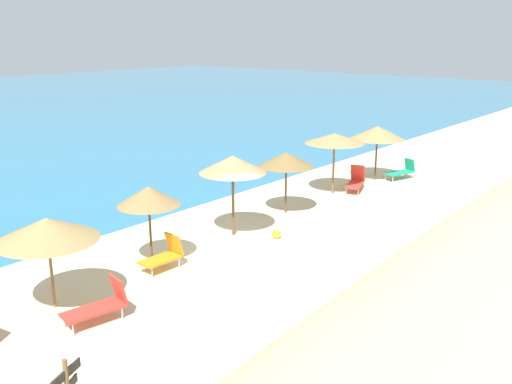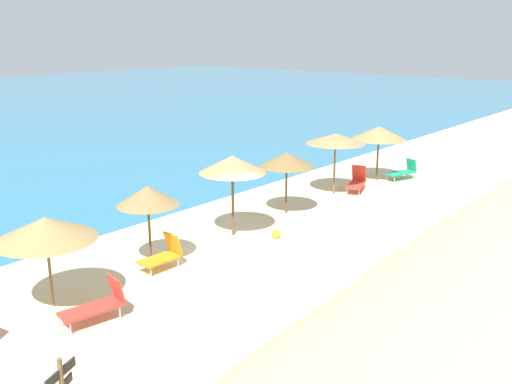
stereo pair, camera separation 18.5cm
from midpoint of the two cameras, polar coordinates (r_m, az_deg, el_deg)
name	(u,v)px [view 2 (the right image)]	position (r m, az deg, el deg)	size (l,w,h in m)	color
ground_plane	(247,254)	(19.05, -0.67, -6.29)	(160.00, 160.00, 0.00)	beige
dune_ridge	(504,265)	(17.07, 23.95, -6.75)	(54.68, 5.04, 2.02)	#C9B586
beach_umbrella_1	(45,229)	(15.74, -20.09, -3.48)	(2.66, 2.66, 2.53)	brown
beach_umbrella_2	(148,196)	(17.87, -10.54, -0.37)	(1.97, 1.97, 2.58)	brown
beach_umbrella_3	(233,164)	(20.12, -2.11, 2.79)	(2.41, 2.41, 2.96)	brown
beach_umbrella_4	(287,159)	(22.83, 3.33, 3.28)	(2.24, 2.24, 2.53)	brown
beach_umbrella_5	(336,139)	(25.84, 8.20, 5.33)	(2.68, 2.68, 2.80)	brown
beach_umbrella_6	(379,133)	(28.76, 12.44, 5.82)	(2.67, 2.67, 2.72)	brown
lounge_chair_0	(98,304)	(15.27, -15.25, -10.77)	(1.70, 0.92, 1.08)	red
lounge_chair_2	(403,171)	(29.57, 14.76, 2.05)	(1.74, 1.08, 1.00)	#199972
lounge_chair_3	(164,254)	(18.05, -8.99, -6.19)	(1.37, 0.69, 1.06)	orange
lounge_chair_4	(357,181)	(26.93, 10.30, 1.08)	(1.74, 1.17, 1.14)	red
beach_ball	(276,234)	(20.47, 2.28, -4.24)	(0.32, 0.32, 0.32)	yellow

